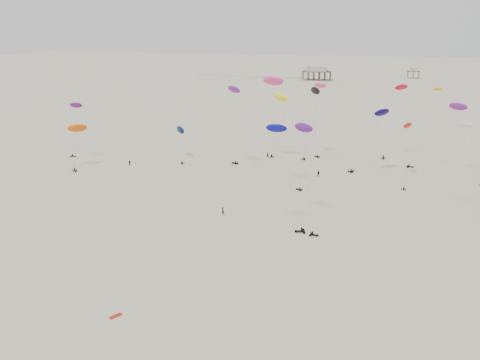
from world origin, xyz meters
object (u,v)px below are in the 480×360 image
(spectator_0, at_px, (223,215))
(pavilion_small, at_px, (413,74))
(rig_4, at_px, (181,133))
(rig_0, at_px, (397,103))
(pavilion_main, at_px, (317,74))

(spectator_0, bearing_deg, pavilion_small, -61.08)
(rig_4, xyz_separation_m, spectator_0, (25.70, -41.72, -7.30))
(rig_0, bearing_deg, rig_4, 16.97)
(pavilion_small, bearing_deg, rig_0, -96.28)
(pavilion_small, relative_size, rig_4, 0.74)
(spectator_0, bearing_deg, rig_4, -17.42)
(rig_0, xyz_separation_m, spectator_0, (-37.04, -60.48, -16.03))
(pavilion_main, distance_m, rig_0, 209.87)
(pavilion_main, height_order, pavilion_small, pavilion_main)
(pavilion_main, xyz_separation_m, rig_0, (44.14, -204.83, 11.81))
(rig_4, bearing_deg, spectator_0, 105.42)
(pavilion_small, height_order, rig_4, rig_4)
(rig_0, xyz_separation_m, rig_4, (-62.74, -18.76, -8.73))
(pavilion_main, bearing_deg, pavilion_small, 23.20)
(pavilion_main, distance_m, rig_4, 224.38)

